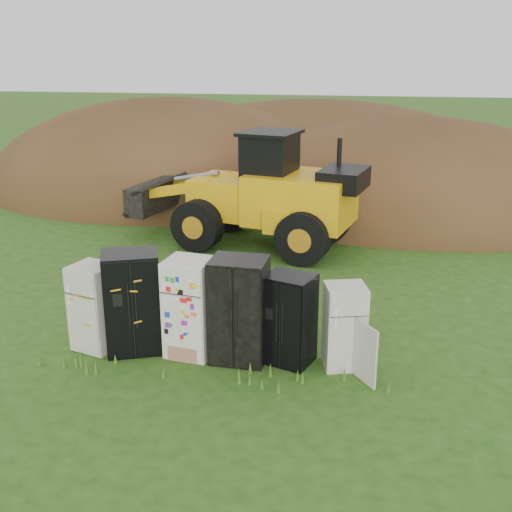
{
  "coord_description": "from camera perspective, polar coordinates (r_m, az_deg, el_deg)",
  "views": [
    {
      "loc": [
        2.45,
        -10.57,
        5.64
      ],
      "look_at": [
        0.42,
        2.0,
        1.34
      ],
      "focal_mm": 45.0,
      "sensor_mm": 36.0,
      "label": 1
    }
  ],
  "objects": [
    {
      "name": "fridge_leftmost",
      "position": [
        12.57,
        -14.13,
        -4.41
      ],
      "size": [
        0.92,
        0.9,
        1.67
      ],
      "primitive_type": null,
      "rotation": [
        0.0,
        0.0,
        -0.31
      ],
      "color": "beige",
      "rests_on": "ground"
    },
    {
      "name": "fridge_sticker",
      "position": [
        11.97,
        -5.88,
        -4.58
      ],
      "size": [
        0.95,
        0.89,
        1.87
      ],
      "primitive_type": null,
      "rotation": [
        0.0,
        0.0,
        -0.16
      ],
      "color": "white",
      "rests_on": "ground"
    },
    {
      "name": "dirt_mound_back",
      "position": [
        28.8,
        5.24,
        7.3
      ],
      "size": [
        17.54,
        11.69,
        6.44
      ],
      "primitive_type": "ellipsoid",
      "color": "#422C15",
      "rests_on": "ground"
    },
    {
      "name": "fridge_black_right",
      "position": [
        11.68,
        2.96,
        -5.61
      ],
      "size": [
        1.03,
        0.95,
        1.69
      ],
      "primitive_type": null,
      "rotation": [
        0.0,
        0.0,
        -0.35
      ],
      "color": "black",
      "rests_on": "ground"
    },
    {
      "name": "dirt_mound_left",
      "position": [
        25.92,
        -7.64,
        5.94
      ],
      "size": [
        14.51,
        10.89,
        7.13
      ],
      "primitive_type": "ellipsoid",
      "color": "#422C15",
      "rests_on": "ground"
    },
    {
      "name": "dirt_mound_right",
      "position": [
        23.4,
        13.48,
        4.2
      ],
      "size": [
        13.66,
        10.02,
        6.35
      ],
      "primitive_type": "ellipsoid",
      "color": "#422C15",
      "rests_on": "ground"
    },
    {
      "name": "fridge_dark_mid",
      "position": [
        11.7,
        -1.51,
        -4.83
      ],
      "size": [
        1.04,
        0.87,
        1.96
      ],
      "primitive_type": null,
      "rotation": [
        0.0,
        0.0,
        -0.06
      ],
      "color": "black",
      "rests_on": "ground"
    },
    {
      "name": "fridge_open_door",
      "position": [
        11.65,
        7.85,
        -6.2
      ],
      "size": [
        0.84,
        0.81,
        1.55
      ],
      "primitive_type": null,
      "rotation": [
        0.0,
        0.0,
        0.25
      ],
      "color": "beige",
      "rests_on": "ground"
    },
    {
      "name": "wheel_loader",
      "position": [
        18.33,
        -1.19,
        6.07
      ],
      "size": [
        7.26,
        4.3,
        3.29
      ],
      "primitive_type": null,
      "rotation": [
        0.0,
        0.0,
        -0.24
      ],
      "color": "orange",
      "rests_on": "ground"
    },
    {
      "name": "ground",
      "position": [
        12.23,
        -3.5,
        -8.84
      ],
      "size": [
        120.0,
        120.0,
        0.0
      ],
      "primitive_type": "plane",
      "color": "#224B14",
      "rests_on": "ground"
    },
    {
      "name": "fridge_black_side",
      "position": [
        12.27,
        -10.95,
        -4.05
      ],
      "size": [
        1.24,
        1.11,
        1.95
      ],
      "primitive_type": null,
      "rotation": [
        0.0,
        0.0,
        0.36
      ],
      "color": "black",
      "rests_on": "ground"
    }
  ]
}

